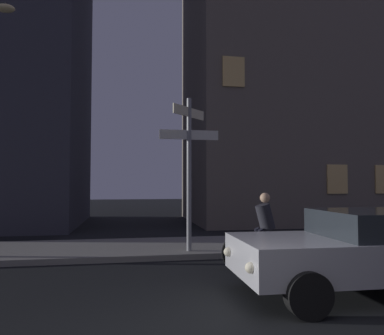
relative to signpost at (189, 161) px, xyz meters
name	(u,v)px	position (x,y,z in m)	size (l,w,h in m)	color
sidewalk_kerb	(162,248)	(-0.59, 0.98, -2.32)	(40.00, 2.85, 0.14)	gray
signpost	(189,161)	(0.00, 0.00, 0.00)	(1.51, 0.94, 3.82)	gray
car_near_left	(362,250)	(2.28, -3.59, -1.66)	(4.16, 2.04, 1.36)	#B7B7BC
cyclist	(263,233)	(1.39, -1.46, -1.64)	(1.82, 0.36, 1.61)	black
building_right_block	(299,64)	(7.00, 8.04, 5.49)	(11.03, 6.54, 15.77)	#6B6056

